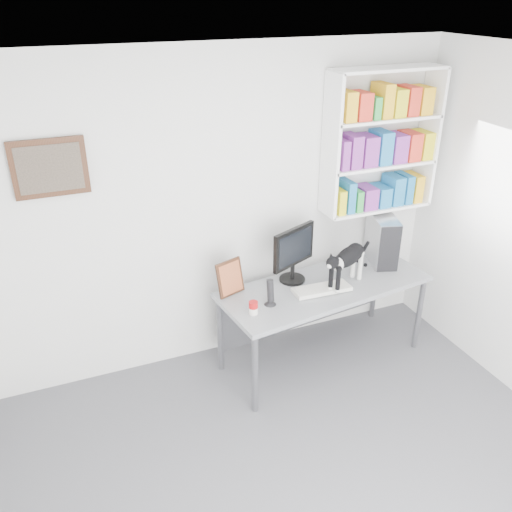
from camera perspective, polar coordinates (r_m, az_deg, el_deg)
name	(u,v)px	position (r m, az deg, el deg)	size (l,w,h in m)	color
room	(348,343)	(2.96, 9.70, -9.02)	(4.01, 4.01, 2.70)	#4F4F53
bookshelf	(382,142)	(4.89, 13.08, 11.66)	(1.03, 0.28, 1.24)	white
wall_art	(50,168)	(4.14, -20.90, 8.65)	(0.52, 0.04, 0.42)	#432515
desk	(323,322)	(4.87, 7.03, -6.89)	(1.83, 0.71, 0.76)	gray
monitor	(293,254)	(4.60, 3.92, 0.19)	(0.47, 0.23, 0.50)	black
keyboard	(322,289)	(4.57, 6.93, -3.47)	(0.49, 0.19, 0.04)	silver
pc_tower	(382,239)	(5.07, 13.11, 1.76)	(0.20, 0.44, 0.44)	#B6B5BA
speaker	(270,292)	(4.30, 1.52, -3.80)	(0.10, 0.10, 0.23)	black
leaning_print	(230,277)	(4.44, -2.76, -2.23)	(0.25, 0.10, 0.31)	#432515
soup_can	(253,308)	(4.22, -0.28, -5.47)	(0.07, 0.07, 0.11)	#A30E10
cat	(347,266)	(4.61, 9.58, -1.07)	(0.59, 0.16, 0.36)	black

